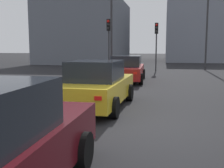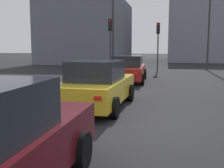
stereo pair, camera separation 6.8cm
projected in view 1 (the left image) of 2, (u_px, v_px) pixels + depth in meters
The scene contains 9 objects.
ground_plane at pixel (146, 130), 7.28m from camera, with size 160.00×160.00×0.20m, color black.
car_red_right_lead at pixel (127, 69), 16.72m from camera, with size 4.86×2.20×1.55m.
car_yellow_right_second at pixel (97, 85), 9.47m from camera, with size 4.51×2.11×1.61m.
traffic_light_near_left at pixel (109, 35), 21.75m from camera, with size 0.32×0.30×4.21m.
traffic_light_near_right at pixel (156, 37), 23.29m from camera, with size 0.32×0.29×4.05m.
street_lamp_kerbside at pixel (207, 17), 24.20m from camera, with size 0.56×0.36×7.90m.
street_lamp_far at pixel (111, 11), 20.31m from camera, with size 0.56×0.36×8.00m.
building_facade_left at pixel (202, 33), 42.47m from camera, with size 15.71×10.83×8.23m, color gray.
building_facade_center at pixel (88, 32), 38.12m from camera, with size 15.32×9.65×8.25m, color slate.
Camera 1 is at (-7.10, -0.44, 2.06)m, focal length 44.69 mm.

